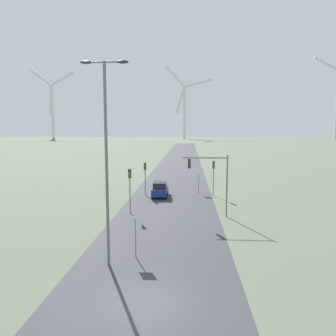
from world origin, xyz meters
The scene contains 12 objects.
ground_plane centered at (0.00, 0.00, 0.00)m, with size 600.00×600.00×0.00m, color #5B6651.
road_surface centered at (0.00, 48.00, 0.00)m, with size 10.00×240.00×0.01m.
streetlamp centered at (-2.83, 4.43, 7.44)m, with size 2.84×0.32×12.28m.
stop_sign_near centered at (-1.35, 5.70, 1.91)m, with size 0.81×0.07×2.73m.
stop_sign_far centered at (3.41, 27.06, 1.84)m, with size 0.81×0.07×2.63m.
traffic_light_post_near_left centered at (-3.70, 16.83, 3.23)m, with size 0.28×0.34×4.43m.
traffic_light_post_near_right centered at (5.17, 25.78, 3.17)m, with size 0.28×0.34×4.34m.
traffic_light_post_mid_left centered at (-3.36, 25.56, 3.02)m, with size 0.28×0.34×4.12m.
traffic_light_mast_overhead centered at (4.23, 16.00, 4.18)m, with size 4.26×0.35×5.88m.
car_approaching centered at (-1.41, 24.78, 0.91)m, with size 1.88×4.11×1.83m.
wind_turbine_far_left centered at (-104.32, 238.00, 26.23)m, with size 37.60×8.26×54.57m.
wind_turbine_left centered at (-1.34, 246.36, 25.82)m, with size 36.95×3.84×56.99m.
Camera 1 is at (2.05, -14.72, 8.41)m, focal length 35.00 mm.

